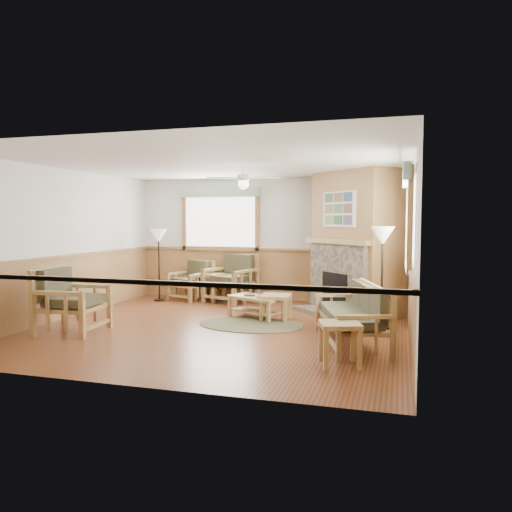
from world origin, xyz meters
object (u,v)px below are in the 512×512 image
(end_table_chairs, at_px, (210,287))
(floor_lamp_right, at_px, (382,278))
(armchair_back_left, at_px, (191,280))
(footstool, at_px, (276,307))
(floor_lamp_left, at_px, (159,265))
(end_table_sofa, at_px, (340,344))
(armchair_back_right, at_px, (231,278))
(coffee_table, at_px, (256,307))
(sofa, at_px, (351,315))
(armchair_left, at_px, (72,300))

(end_table_chairs, xyz_separation_m, floor_lamp_right, (3.74, -1.88, 0.54))
(end_table_chairs, bearing_deg, armchair_back_left, 180.00)
(end_table_chairs, relative_size, floor_lamp_right, 0.36)
(footstool, relative_size, floor_lamp_left, 0.32)
(end_table_sofa, height_order, footstool, end_table_sofa)
(armchair_back_left, xyz_separation_m, end_table_sofa, (3.80, -4.16, -0.17))
(armchair_back_right, height_order, footstool, armchair_back_right)
(floor_lamp_left, relative_size, floor_lamp_right, 0.94)
(armchair_back_right, bearing_deg, floor_lamp_right, -11.03)
(armchair_back_right, relative_size, end_table_chairs, 1.71)
(end_table_chairs, bearing_deg, coffee_table, -46.42)
(sofa, distance_m, footstool, 2.03)
(coffee_table, bearing_deg, sofa, -13.52)
(footstool, bearing_deg, coffee_table, 174.61)
(end_table_chairs, bearing_deg, footstool, -40.70)
(armchair_back_left, height_order, coffee_table, armchair_back_left)
(coffee_table, xyz_separation_m, floor_lamp_left, (-2.59, 1.27, 0.59))
(sofa, bearing_deg, end_table_sofa, -18.91)
(armchair_back_right, relative_size, floor_lamp_left, 0.65)
(coffee_table, distance_m, footstool, 0.38)
(sofa, relative_size, coffee_table, 1.86)
(armchair_back_left, distance_m, end_table_sofa, 5.63)
(armchair_back_left, xyz_separation_m, coffee_table, (1.98, -1.60, -0.24))
(floor_lamp_right, bearing_deg, armchair_back_left, 155.93)
(armchair_back_right, distance_m, armchair_left, 3.80)
(end_table_chairs, xyz_separation_m, footstool, (1.90, -1.64, -0.08))
(sofa, relative_size, footstool, 3.58)
(floor_lamp_left, bearing_deg, footstool, -23.65)
(end_table_sofa, distance_m, floor_lamp_right, 2.39)
(coffee_table, bearing_deg, armchair_left, -118.03)
(sofa, xyz_separation_m, armchair_back_left, (-3.82, 3.03, 0.01))
(sofa, distance_m, end_table_chairs, 4.52)
(armchair_back_right, height_order, end_table_chairs, armchair_back_right)
(armchair_back_left, relative_size, end_table_chairs, 1.44)
(end_table_chairs, height_order, end_table_sofa, end_table_chairs)
(armchair_back_left, relative_size, floor_lamp_left, 0.55)
(footstool, bearing_deg, sofa, -43.60)
(end_table_chairs, bearing_deg, floor_lamp_right, -26.65)
(armchair_back_right, bearing_deg, footstool, -30.11)
(coffee_table, distance_m, floor_lamp_left, 2.94)
(armchair_back_left, bearing_deg, armchair_back_right, 23.40)
(armchair_back_left, xyz_separation_m, armchair_left, (-0.50, -3.52, 0.08))
(armchair_left, bearing_deg, coffee_table, -56.74)
(end_table_sofa, bearing_deg, armchair_left, 171.46)
(coffee_table, distance_m, floor_lamp_right, 2.33)
(armchair_left, xyz_separation_m, end_table_chairs, (0.96, 3.52, -0.21))
(armchair_back_left, height_order, floor_lamp_left, floor_lamp_left)
(end_table_sofa, relative_size, floor_lamp_left, 0.34)
(coffee_table, height_order, floor_lamp_right, floor_lamp_right)
(sofa, bearing_deg, floor_lamp_left, -138.87)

